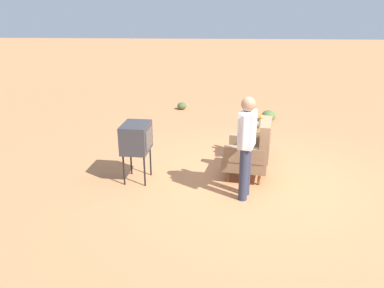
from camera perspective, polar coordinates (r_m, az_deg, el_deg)
The scene contains 12 objects.
ground_plane at distance 6.74m, azimuth 8.36°, elevation -5.52°, with size 60.00×60.00×0.00m, color #C17A4C.
armchair at distance 6.69m, azimuth 9.03°, elevation -1.12°, with size 0.89×0.90×1.06m.
side_table at distance 7.55m, azimuth 9.45°, elevation 1.64°, with size 0.56×0.56×0.63m.
tv_on_stand at distance 6.49m, azimuth -8.40°, elevation 0.91°, with size 0.63×0.48×1.03m.
person_standing at distance 5.83m, azimuth 8.22°, elevation 0.32°, with size 0.55×0.31×1.64m.
bottle_wine_green at distance 7.65m, azimuth 9.29°, elevation 3.88°, with size 0.07×0.07×0.32m, color #1E5623.
bottle_tall_amber at distance 7.55m, azimuth 8.79°, elevation 3.63°, with size 0.07×0.07×0.30m, color brown.
bottle_short_clear at distance 7.37m, azimuth 8.56°, elevation 2.81°, with size 0.06×0.06×0.20m, color silver.
soda_can_blue at distance 7.64m, azimuth 10.92°, elevation 3.00°, with size 0.07×0.07×0.12m, color blue.
flower_vase at distance 7.52m, azimuth 10.40°, elevation 3.45°, with size 0.14×0.09×0.27m.
shrub_near at distance 11.24m, azimuth -1.54°, elevation 5.76°, with size 0.27×0.27×0.21m, color #475B33.
shrub_mid at distance 10.27m, azimuth 11.47°, elevation 4.19°, with size 0.37×0.37×0.29m, color #516B38.
Camera 1 is at (6.06, -0.62, 2.90)m, focal length 35.40 mm.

